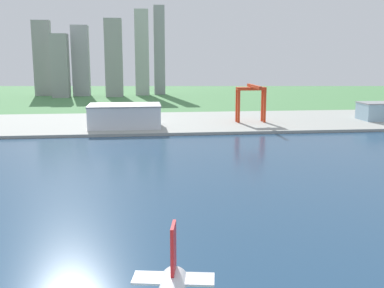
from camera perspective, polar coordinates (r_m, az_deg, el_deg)
The scene contains 7 objects.
ground_plane at distance 258.61m, azimuth -3.34°, elevation -3.53°, with size 2400.00×2400.00×0.00m, color #4A844B.
water_bay at distance 201.09m, azimuth -2.35°, elevation -7.70°, with size 840.00×360.00×0.15m, color navy.
industrial_pier at distance 444.89m, azimuth -4.75°, elevation 2.64°, with size 840.00×140.00×2.50m, color #9CA099.
port_crane_red at distance 436.64m, azimuth 7.29°, elevation 6.04°, with size 26.97×45.40×35.37m.
warehouse_main at distance 411.14m, azimuth -8.23°, elevation 3.46°, with size 62.34×40.44×19.64m.
warehouse_annex at distance 487.61m, azimuth 22.02°, elevation 3.76°, with size 37.99×27.74×17.02m.
distant_skyline at distance 770.26m, azimuth -11.45°, elevation 10.26°, with size 210.65×62.02×144.82m.
Camera 1 is at (-13.73, 49.71, 63.63)m, focal length 43.58 mm.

